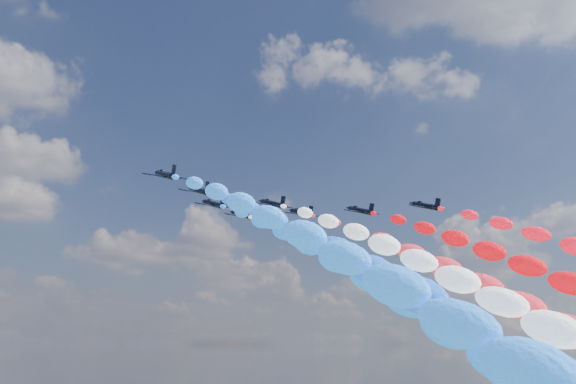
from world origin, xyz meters
TOP-DOWN VIEW (x-y plane):
  - jet_0 at (-34.53, -5.28)m, footprint 9.53×12.92m
  - trail_0 at (-34.53, -70.03)m, footprint 7.14×126.47m
  - jet_1 at (-22.58, 4.67)m, footprint 9.74×13.07m
  - trail_1 at (-22.58, -60.09)m, footprint 7.14×126.47m
  - jet_2 at (-12.98, 17.22)m, footprint 9.98×13.24m
  - trail_2 at (-12.98, -47.54)m, footprint 7.14×126.47m
  - jet_3 at (-0.99, 9.50)m, footprint 10.10×13.32m
  - trail_3 at (-0.99, -55.25)m, footprint 7.14×126.47m
  - jet_4 at (-0.42, 26.44)m, footprint 9.85×13.15m
  - trail_4 at (-0.42, -38.32)m, footprint 7.14×126.47m
  - jet_5 at (11.62, 16.28)m, footprint 9.39×12.82m
  - trail_5 at (11.62, -48.48)m, footprint 7.14×126.47m
  - jet_6 at (22.59, 5.56)m, footprint 9.36×12.80m
  - jet_7 at (32.23, -7.87)m, footprint 9.72×13.06m

SIDE VIEW (x-z plane):
  - trail_0 at x=-34.53m, z-range 48.91..108.78m
  - trail_1 at x=-22.58m, z-range 48.91..108.78m
  - trail_2 at x=-12.98m, z-range 48.91..108.78m
  - trail_3 at x=-0.99m, z-range 48.91..108.78m
  - trail_4 at x=-0.42m, z-range 48.91..108.78m
  - trail_5 at x=11.62m, z-range 48.91..108.78m
  - jet_0 at x=-34.53m, z-range 103.63..109.73m
  - jet_1 at x=-22.58m, z-range 103.63..109.73m
  - jet_2 at x=-12.98m, z-range 103.63..109.73m
  - jet_3 at x=-0.99m, z-range 103.63..109.73m
  - jet_4 at x=-0.42m, z-range 103.63..109.73m
  - jet_5 at x=11.62m, z-range 103.63..109.73m
  - jet_6 at x=22.59m, z-range 103.63..109.73m
  - jet_7 at x=32.23m, z-range 103.63..109.73m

